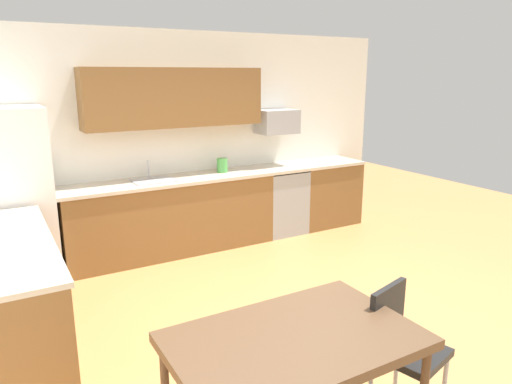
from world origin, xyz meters
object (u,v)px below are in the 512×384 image
refrigerator (12,199)px  kettle (222,166)px  microwave (277,122)px  dining_table (295,346)px  oven_range (280,200)px  chair_near_table (401,341)px

refrigerator → kettle: 2.46m
microwave → dining_table: size_ratio=0.39×
refrigerator → oven_range: 3.35m
refrigerator → microwave: size_ratio=3.45×
refrigerator → kettle: size_ratio=9.31×
oven_range → kettle: bearing=176.7°
refrigerator → kettle: bearing=3.0°
microwave → dining_table: bearing=-120.9°
kettle → oven_range: bearing=-3.3°
chair_near_table → kettle: 3.59m
microwave → chair_near_table: microwave is taller
refrigerator → dining_table: bearing=-70.1°
microwave → dining_table: microwave is taller
microwave → kettle: bearing=-176.7°
microwave → dining_table: 4.19m
oven_range → refrigerator: bearing=-178.6°
oven_range → kettle: (-0.87, 0.05, 0.56)m
microwave → kettle: (-0.87, -0.05, -0.52)m
chair_near_table → refrigerator: bearing=120.5°
oven_range → microwave: size_ratio=1.69×
dining_table → kettle: 3.70m
microwave → chair_near_table: bearing=-110.2°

